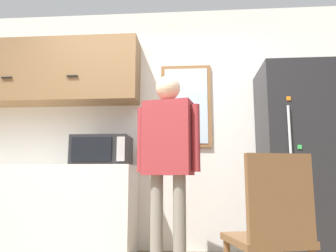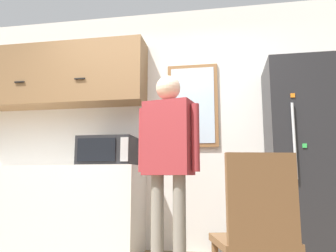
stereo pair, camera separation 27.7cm
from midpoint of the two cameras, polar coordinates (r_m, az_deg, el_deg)
back_wall at (r=3.71m, az=-5.03°, el=0.14°), size 6.00×0.06×2.70m
counter at (r=3.74m, az=-24.52°, el=-13.10°), size 2.07×0.60×0.89m
upper_cabinets at (r=4.02m, az=-22.21°, el=8.66°), size 2.07×0.36×0.72m
microwave at (r=3.41m, az=-13.70°, el=-4.20°), size 0.56×0.41×0.29m
person at (r=2.86m, az=-2.79°, el=-3.88°), size 0.56×0.31×1.67m
refrigerator at (r=3.38m, az=20.26°, el=-5.68°), size 0.76×0.69×1.85m
chair at (r=1.91m, az=13.59°, el=-17.06°), size 0.49×0.49×0.89m
window at (r=3.66m, az=1.00°, el=3.54°), size 0.56×0.05×0.93m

